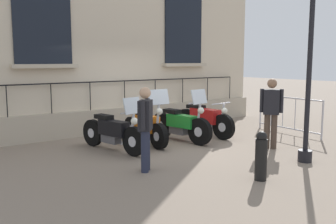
{
  "coord_description": "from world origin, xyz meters",
  "views": [
    {
      "loc": [
        7.47,
        -5.48,
        2.07
      ],
      "look_at": [
        0.05,
        0.0,
        0.8
      ],
      "focal_mm": 40.3,
      "sensor_mm": 36.0,
      "label": 1
    }
  ],
  "objects_px": {
    "lamppost": "(312,15)",
    "bollard": "(261,156)",
    "motorcycle_green": "(181,125)",
    "pedestrian_standing": "(271,110)",
    "crowd_barrier": "(289,114)",
    "motorcycle_orange": "(145,127)",
    "motorcycle_red": "(204,120)",
    "motorcycle_black": "(113,132)",
    "pedestrian_walking": "(145,125)"
  },
  "relations": [
    {
      "from": "bollard",
      "to": "pedestrian_walking",
      "type": "xyz_separation_m",
      "value": [
        -1.64,
        -1.32,
        0.45
      ]
    },
    {
      "from": "crowd_barrier",
      "to": "motorcycle_red",
      "type": "bearing_deg",
      "value": -118.5
    },
    {
      "from": "lamppost",
      "to": "pedestrian_walking",
      "type": "relative_size",
      "value": 2.63
    },
    {
      "from": "pedestrian_standing",
      "to": "pedestrian_walking",
      "type": "height_order",
      "value": "pedestrian_standing"
    },
    {
      "from": "motorcycle_green",
      "to": "motorcycle_orange",
      "type": "bearing_deg",
      "value": -104.97
    },
    {
      "from": "pedestrian_standing",
      "to": "motorcycle_green",
      "type": "bearing_deg",
      "value": -147.5
    },
    {
      "from": "crowd_barrier",
      "to": "pedestrian_walking",
      "type": "height_order",
      "value": "pedestrian_walking"
    },
    {
      "from": "motorcycle_green",
      "to": "pedestrian_walking",
      "type": "height_order",
      "value": "pedestrian_walking"
    },
    {
      "from": "motorcycle_black",
      "to": "crowd_barrier",
      "type": "relative_size",
      "value": 0.95
    },
    {
      "from": "lamppost",
      "to": "bollard",
      "type": "height_order",
      "value": "lamppost"
    },
    {
      "from": "motorcycle_green",
      "to": "bollard",
      "type": "height_order",
      "value": "motorcycle_green"
    },
    {
      "from": "crowd_barrier",
      "to": "bollard",
      "type": "xyz_separation_m",
      "value": [
        2.31,
        -3.96,
        -0.13
      ]
    },
    {
      "from": "motorcycle_orange",
      "to": "bollard",
      "type": "height_order",
      "value": "motorcycle_orange"
    },
    {
      "from": "motorcycle_black",
      "to": "motorcycle_green",
      "type": "height_order",
      "value": "motorcycle_green"
    },
    {
      "from": "crowd_barrier",
      "to": "pedestrian_standing",
      "type": "relative_size",
      "value": 1.34
    },
    {
      "from": "motorcycle_black",
      "to": "motorcycle_green",
      "type": "distance_m",
      "value": 1.89
    },
    {
      "from": "motorcycle_red",
      "to": "lamppost",
      "type": "relative_size",
      "value": 0.5
    },
    {
      "from": "motorcycle_orange",
      "to": "bollard",
      "type": "relative_size",
      "value": 2.19
    },
    {
      "from": "motorcycle_orange",
      "to": "bollard",
      "type": "xyz_separation_m",
      "value": [
        3.55,
        0.08,
        -0.01
      ]
    },
    {
      "from": "motorcycle_green",
      "to": "bollard",
      "type": "relative_size",
      "value": 2.3
    },
    {
      "from": "pedestrian_walking",
      "to": "pedestrian_standing",
      "type": "bearing_deg",
      "value": 86.43
    },
    {
      "from": "motorcycle_green",
      "to": "crowd_barrier",
      "type": "bearing_deg",
      "value": 72.23
    },
    {
      "from": "pedestrian_standing",
      "to": "pedestrian_walking",
      "type": "bearing_deg",
      "value": -93.57
    },
    {
      "from": "motorcycle_green",
      "to": "bollard",
      "type": "distance_m",
      "value": 3.41
    },
    {
      "from": "lamppost",
      "to": "pedestrian_standing",
      "type": "distance_m",
      "value": 2.36
    },
    {
      "from": "motorcycle_green",
      "to": "bollard",
      "type": "xyz_separation_m",
      "value": [
        3.31,
        -0.85,
        0.0
      ]
    },
    {
      "from": "crowd_barrier",
      "to": "pedestrian_walking",
      "type": "relative_size",
      "value": 1.39
    },
    {
      "from": "motorcycle_red",
      "to": "bollard",
      "type": "distance_m",
      "value": 3.92
    },
    {
      "from": "motorcycle_black",
      "to": "motorcycle_red",
      "type": "xyz_separation_m",
      "value": [
        -0.06,
        2.85,
        0.01
      ]
    },
    {
      "from": "pedestrian_walking",
      "to": "motorcycle_green",
      "type": "bearing_deg",
      "value": 127.69
    },
    {
      "from": "bollard",
      "to": "pedestrian_standing",
      "type": "xyz_separation_m",
      "value": [
        -1.43,
        2.05,
        0.5
      ]
    },
    {
      "from": "motorcycle_green",
      "to": "pedestrian_standing",
      "type": "relative_size",
      "value": 1.21
    },
    {
      "from": "motorcycle_green",
      "to": "crowd_barrier",
      "type": "distance_m",
      "value": 3.27
    },
    {
      "from": "motorcycle_orange",
      "to": "motorcycle_red",
      "type": "bearing_deg",
      "value": 87.75
    },
    {
      "from": "motorcycle_orange",
      "to": "crowd_barrier",
      "type": "distance_m",
      "value": 4.23
    },
    {
      "from": "motorcycle_green",
      "to": "pedestrian_standing",
      "type": "bearing_deg",
      "value": 32.5
    },
    {
      "from": "motorcycle_black",
      "to": "motorcycle_red",
      "type": "distance_m",
      "value": 2.85
    },
    {
      "from": "lamppost",
      "to": "bollard",
      "type": "distance_m",
      "value": 3.03
    },
    {
      "from": "motorcycle_red",
      "to": "bollard",
      "type": "xyz_separation_m",
      "value": [
        3.48,
        -1.81,
        -0.01
      ]
    },
    {
      "from": "motorcycle_orange",
      "to": "motorcycle_red",
      "type": "relative_size",
      "value": 0.9
    },
    {
      "from": "pedestrian_standing",
      "to": "bollard",
      "type": "bearing_deg",
      "value": -55.1
    },
    {
      "from": "motorcycle_black",
      "to": "bollard",
      "type": "height_order",
      "value": "motorcycle_black"
    },
    {
      "from": "bollard",
      "to": "pedestrian_walking",
      "type": "relative_size",
      "value": 0.54
    },
    {
      "from": "lamppost",
      "to": "crowd_barrier",
      "type": "height_order",
      "value": "lamppost"
    },
    {
      "from": "motorcycle_orange",
      "to": "motorcycle_green",
      "type": "relative_size",
      "value": 0.95
    },
    {
      "from": "bollard",
      "to": "pedestrian_walking",
      "type": "distance_m",
      "value": 2.15
    },
    {
      "from": "motorcycle_green",
      "to": "crowd_barrier",
      "type": "height_order",
      "value": "motorcycle_green"
    },
    {
      "from": "motorcycle_orange",
      "to": "motorcycle_green",
      "type": "bearing_deg",
      "value": 75.03
    },
    {
      "from": "motorcycle_black",
      "to": "motorcycle_orange",
      "type": "xyz_separation_m",
      "value": [
        -0.14,
        0.97,
        0.01
      ]
    },
    {
      "from": "motorcycle_green",
      "to": "pedestrian_walking",
      "type": "relative_size",
      "value": 1.25
    }
  ]
}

